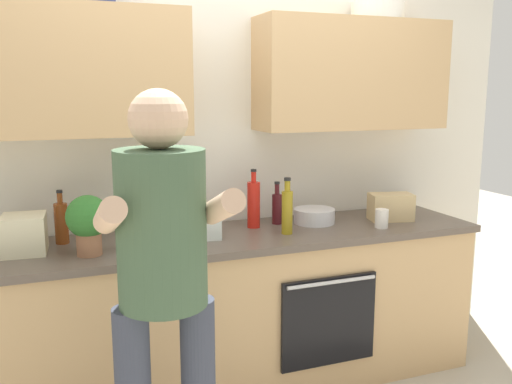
{
  "coord_description": "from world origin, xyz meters",
  "views": [
    {
      "loc": [
        -0.95,
        -2.8,
        1.68
      ],
      "look_at": [
        0.08,
        -0.1,
        1.15
      ],
      "focal_mm": 38.79,
      "sensor_mm": 36.0,
      "label": 1
    }
  ],
  "objects_px": {
    "mixing_bowl": "(314,216)",
    "bottle_water": "(134,229)",
    "cup_coffee": "(382,218)",
    "grocery_bag_bread": "(391,207)",
    "person_standing": "(163,273)",
    "bottle_wine": "(277,207)",
    "bottle_hotsauce": "(254,204)",
    "potted_herb": "(88,221)",
    "grocery_bag_produce": "(198,224)",
    "grocery_bag_rice": "(24,234)",
    "bottle_oil": "(287,210)",
    "bottle_vinegar": "(61,222)"
  },
  "relations": [
    {
      "from": "grocery_bag_produce",
      "to": "grocery_bag_bread",
      "type": "height_order",
      "value": "grocery_bag_bread"
    },
    {
      "from": "bottle_oil",
      "to": "cup_coffee",
      "type": "bearing_deg",
      "value": -7.2
    },
    {
      "from": "mixing_bowl",
      "to": "bottle_water",
      "type": "bearing_deg",
      "value": -170.35
    },
    {
      "from": "person_standing",
      "to": "bottle_oil",
      "type": "bearing_deg",
      "value": 40.47
    },
    {
      "from": "person_standing",
      "to": "bottle_vinegar",
      "type": "height_order",
      "value": "person_standing"
    },
    {
      "from": "bottle_vinegar",
      "to": "grocery_bag_bread",
      "type": "xyz_separation_m",
      "value": [
        1.9,
        -0.16,
        -0.03
      ]
    },
    {
      "from": "cup_coffee",
      "to": "grocery_bag_produce",
      "type": "relative_size",
      "value": 0.49
    },
    {
      "from": "grocery_bag_bread",
      "to": "cup_coffee",
      "type": "bearing_deg",
      "value": -137.69
    },
    {
      "from": "person_standing",
      "to": "bottle_vinegar",
      "type": "bearing_deg",
      "value": 109.56
    },
    {
      "from": "grocery_bag_produce",
      "to": "grocery_bag_bread",
      "type": "distance_m",
      "value": 1.21
    },
    {
      "from": "bottle_water",
      "to": "grocery_bag_produce",
      "type": "relative_size",
      "value": 1.1
    },
    {
      "from": "person_standing",
      "to": "cup_coffee",
      "type": "bearing_deg",
      "value": 24.57
    },
    {
      "from": "bottle_oil",
      "to": "mixing_bowl",
      "type": "distance_m",
      "value": 0.32
    },
    {
      "from": "bottle_vinegar",
      "to": "potted_herb",
      "type": "xyz_separation_m",
      "value": [
        0.12,
        -0.26,
        0.06
      ]
    },
    {
      "from": "bottle_vinegar",
      "to": "grocery_bag_bread",
      "type": "height_order",
      "value": "bottle_vinegar"
    },
    {
      "from": "cup_coffee",
      "to": "grocery_bag_bread",
      "type": "xyz_separation_m",
      "value": [
        0.16,
        0.15,
        0.03
      ]
    },
    {
      "from": "bottle_oil",
      "to": "grocery_bag_produce",
      "type": "bearing_deg",
      "value": 168.45
    },
    {
      "from": "bottle_vinegar",
      "to": "cup_coffee",
      "type": "height_order",
      "value": "bottle_vinegar"
    },
    {
      "from": "grocery_bag_produce",
      "to": "grocery_bag_rice",
      "type": "height_order",
      "value": "grocery_bag_rice"
    },
    {
      "from": "bottle_vinegar",
      "to": "grocery_bag_produce",
      "type": "xyz_separation_m",
      "value": [
        0.69,
        -0.14,
        -0.04
      ]
    },
    {
      "from": "bottle_vinegar",
      "to": "mixing_bowl",
      "type": "height_order",
      "value": "bottle_vinegar"
    },
    {
      "from": "mixing_bowl",
      "to": "grocery_bag_rice",
      "type": "bearing_deg",
      "value": -178.08
    },
    {
      "from": "bottle_wine",
      "to": "mixing_bowl",
      "type": "bearing_deg",
      "value": -16.07
    },
    {
      "from": "mixing_bowl",
      "to": "grocery_bag_produce",
      "type": "bearing_deg",
      "value": -174.26
    },
    {
      "from": "grocery_bag_rice",
      "to": "grocery_bag_produce",
      "type": "bearing_deg",
      "value": -1.33
    },
    {
      "from": "person_standing",
      "to": "bottle_vinegar",
      "type": "xyz_separation_m",
      "value": [
        -0.34,
        0.95,
        0.01
      ]
    },
    {
      "from": "bottle_oil",
      "to": "bottle_wine",
      "type": "distance_m",
      "value": 0.24
    },
    {
      "from": "bottle_hotsauce",
      "to": "potted_herb",
      "type": "xyz_separation_m",
      "value": [
        -0.93,
        -0.23,
        0.03
      ]
    },
    {
      "from": "bottle_water",
      "to": "grocery_bag_bread",
      "type": "height_order",
      "value": "bottle_water"
    },
    {
      "from": "potted_herb",
      "to": "grocery_bag_rice",
      "type": "xyz_separation_m",
      "value": [
        -0.29,
        0.14,
        -0.08
      ]
    },
    {
      "from": "bottle_hotsauce",
      "to": "bottle_vinegar",
      "type": "bearing_deg",
      "value": 178.11
    },
    {
      "from": "cup_coffee",
      "to": "grocery_bag_bread",
      "type": "height_order",
      "value": "grocery_bag_bread"
    },
    {
      "from": "bottle_oil",
      "to": "cup_coffee",
      "type": "xyz_separation_m",
      "value": [
        0.57,
        -0.07,
        -0.08
      ]
    },
    {
      "from": "person_standing",
      "to": "bottle_hotsauce",
      "type": "relative_size",
      "value": 4.97
    },
    {
      "from": "person_standing",
      "to": "bottle_wine",
      "type": "relative_size",
      "value": 6.66
    },
    {
      "from": "bottle_vinegar",
      "to": "grocery_bag_rice",
      "type": "bearing_deg",
      "value": -145.66
    },
    {
      "from": "potted_herb",
      "to": "grocery_bag_produce",
      "type": "distance_m",
      "value": 0.6
    },
    {
      "from": "cup_coffee",
      "to": "grocery_bag_bread",
      "type": "relative_size",
      "value": 0.43
    },
    {
      "from": "bottle_oil",
      "to": "potted_herb",
      "type": "xyz_separation_m",
      "value": [
        -1.05,
        -0.03,
        0.04
      ]
    },
    {
      "from": "bottle_oil",
      "to": "bottle_water",
      "type": "xyz_separation_m",
      "value": [
        -0.84,
        -0.01,
        -0.03
      ]
    },
    {
      "from": "cup_coffee",
      "to": "grocery_bag_rice",
      "type": "relative_size",
      "value": 0.51
    },
    {
      "from": "bottle_hotsauce",
      "to": "grocery_bag_rice",
      "type": "relative_size",
      "value": 1.59
    },
    {
      "from": "person_standing",
      "to": "grocery_bag_rice",
      "type": "height_order",
      "value": "person_standing"
    },
    {
      "from": "cup_coffee",
      "to": "potted_herb",
      "type": "bearing_deg",
      "value": 178.41
    },
    {
      "from": "grocery_bag_produce",
      "to": "bottle_oil",
      "type": "bearing_deg",
      "value": -11.55
    },
    {
      "from": "person_standing",
      "to": "bottle_wine",
      "type": "xyz_separation_m",
      "value": [
        0.87,
        0.95,
        -0.0
      ]
    },
    {
      "from": "bottle_water",
      "to": "bottle_wine",
      "type": "relative_size",
      "value": 0.97
    },
    {
      "from": "bottle_water",
      "to": "cup_coffee",
      "type": "bearing_deg",
      "value": -2.36
    },
    {
      "from": "person_standing",
      "to": "bottle_vinegar",
      "type": "distance_m",
      "value": 1.01
    },
    {
      "from": "person_standing",
      "to": "grocery_bag_produce",
      "type": "distance_m",
      "value": 0.88
    }
  ]
}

